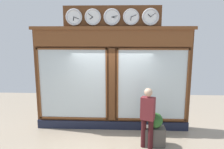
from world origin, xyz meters
name	(u,v)px	position (x,y,z in m)	size (l,w,h in m)	color
shop_facade	(112,77)	(0.00, -0.12, 1.72)	(5.03, 0.42, 3.92)	#5B3319
pedestrian	(148,116)	(-1.01, 1.14, 0.93)	(0.42, 0.34, 1.69)	#3A1316
planter_box	(155,136)	(-1.24, 1.00, 0.26)	(0.56, 0.36, 0.53)	#4C4742
planter_shrub	(155,120)	(-1.24, 1.00, 0.74)	(0.42, 0.42, 0.42)	#285623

